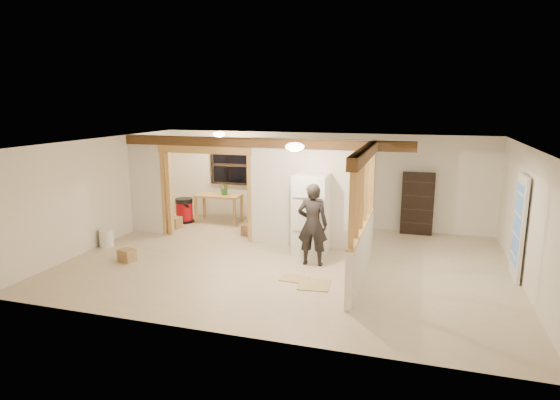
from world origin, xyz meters
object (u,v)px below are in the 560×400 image
(shop_vac, at_px, (184,210))
(work_table, at_px, (219,208))
(refrigerator, at_px, (311,214))
(woman, at_px, (313,225))
(bookshelf, at_px, (417,204))

(shop_vac, bearing_deg, work_table, 16.27)
(work_table, height_order, shop_vac, work_table)
(refrigerator, relative_size, work_table, 1.41)
(work_table, bearing_deg, refrigerator, -32.20)
(refrigerator, relative_size, woman, 1.04)
(shop_vac, bearing_deg, refrigerator, -21.67)
(woman, relative_size, work_table, 1.36)
(woman, bearing_deg, refrigerator, -78.57)
(refrigerator, height_order, bookshelf, refrigerator)
(refrigerator, distance_m, work_table, 3.61)
(work_table, bearing_deg, woman, -39.72)
(work_table, xyz_separation_m, bookshelf, (5.29, 0.41, 0.39))
(refrigerator, height_order, work_table, refrigerator)
(bookshelf, bearing_deg, work_table, -175.58)
(work_table, relative_size, shop_vac, 1.83)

